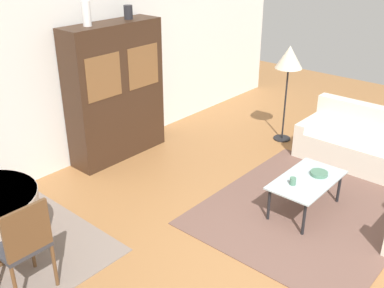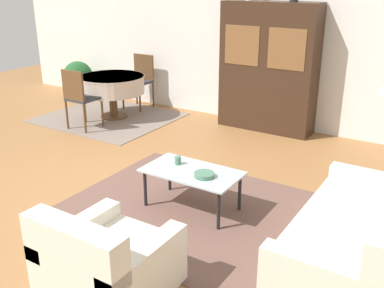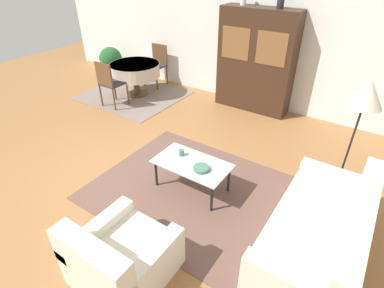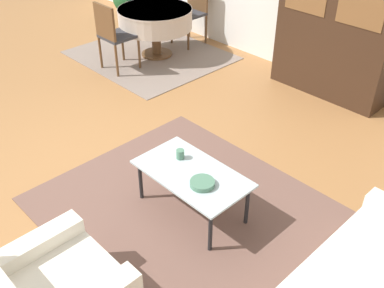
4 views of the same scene
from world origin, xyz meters
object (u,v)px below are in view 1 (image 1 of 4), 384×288
(couch, at_px, (368,146))
(display_cabinet, at_px, (116,92))
(floor_lamp, at_px, (289,60))
(dining_chair_near, at_px, (23,242))
(vase_short, at_px, (128,12))
(cup, at_px, (293,181))
(bowl, at_px, (319,173))
(coffee_table, at_px, (307,182))
(vase_tall, at_px, (86,14))

(couch, relative_size, display_cabinet, 0.95)
(display_cabinet, distance_m, floor_lamp, 2.71)
(couch, distance_m, dining_chair_near, 4.92)
(floor_lamp, bearing_deg, vase_short, 137.93)
(display_cabinet, bearing_deg, cup, -85.79)
(vase_short, bearing_deg, bowl, -84.52)
(dining_chair_near, distance_m, vase_short, 3.65)
(cup, distance_m, bowl, 0.43)
(couch, xyz_separation_m, coffee_table, (-1.75, 0.08, 0.12))
(vase_tall, bearing_deg, bowl, -71.49)
(display_cabinet, xyz_separation_m, cup, (0.21, -2.88, -0.52))
(display_cabinet, distance_m, bowl, 3.12)
(cup, height_order, vase_tall, vase_tall)
(coffee_table, relative_size, vase_short, 5.31)
(vase_tall, bearing_deg, display_cabinet, -0.14)
(cup, relative_size, vase_tall, 0.28)
(display_cabinet, distance_m, dining_chair_near, 3.05)
(dining_chair_near, bearing_deg, floor_lamp, 0.31)
(dining_chair_near, bearing_deg, cup, -24.06)
(floor_lamp, bearing_deg, bowl, -137.80)
(couch, xyz_separation_m, bowl, (-1.57, 0.03, 0.19))
(display_cabinet, relative_size, dining_chair_near, 2.05)
(floor_lamp, distance_m, cup, 2.45)
(bowl, relative_size, vase_tall, 0.66)
(dining_chair_near, distance_m, bowl, 3.43)
(floor_lamp, bearing_deg, display_cabinet, 142.75)
(dining_chair_near, bearing_deg, bowl, -23.20)
(display_cabinet, relative_size, floor_lamp, 1.28)
(cup, distance_m, vase_tall, 3.39)
(dining_chair_near, relative_size, vase_short, 5.06)
(display_cabinet, height_order, floor_lamp, display_cabinet)
(display_cabinet, relative_size, cup, 22.51)
(couch, bearing_deg, coffee_table, 87.23)
(floor_lamp, xyz_separation_m, bowl, (-1.52, -1.38, -0.88))
(coffee_table, height_order, display_cabinet, display_cabinet)
(display_cabinet, xyz_separation_m, dining_chair_near, (-2.53, -1.65, -0.43))
(display_cabinet, bearing_deg, bowl, -78.26)
(floor_lamp, relative_size, vase_tall, 4.85)
(dining_chair_near, distance_m, cup, 3.00)
(cup, height_order, vase_short, vase_short)
(coffee_table, relative_size, bowl, 4.86)
(vase_short, bearing_deg, display_cabinet, -179.84)
(coffee_table, height_order, bowl, bowl)
(couch, bearing_deg, vase_tall, 40.32)
(couch, distance_m, vase_tall, 4.41)
(dining_chair_near, xyz_separation_m, vase_short, (2.86, 1.65, 1.54))
(coffee_table, height_order, vase_tall, vase_tall)
(display_cabinet, bearing_deg, coffee_table, -81.53)
(bowl, bearing_deg, vase_tall, 108.51)
(bowl, distance_m, vase_short, 3.44)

